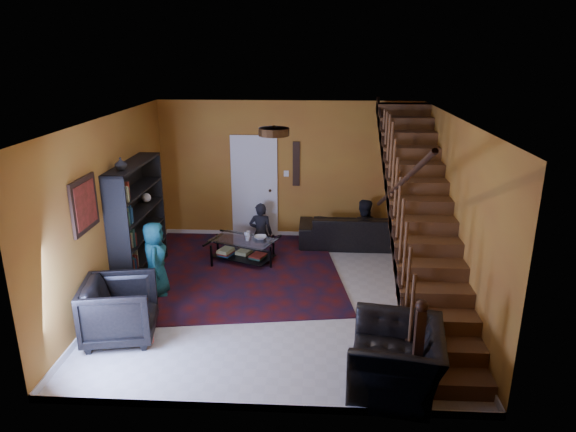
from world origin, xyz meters
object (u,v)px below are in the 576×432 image
at_px(sofa, 356,230).
at_px(armchair_right, 396,359).
at_px(armchair_left, 120,310).
at_px(coffee_table, 243,249).
at_px(bookshelf, 138,224).

xyz_separation_m(sofa, armchair_right, (0.14, -4.55, 0.06)).
relative_size(armchair_left, armchair_right, 0.79).
xyz_separation_m(armchair_left, armchair_right, (3.55, -0.90, -0.04)).
bearing_deg(sofa, coffee_table, 24.39).
relative_size(bookshelf, armchair_left, 2.15).
distance_m(bookshelf, armchair_left, 2.05).
bearing_deg(armchair_left, coffee_table, -36.06).
height_order(sofa, armchair_right, armchair_right).
bearing_deg(bookshelf, armchair_right, -36.12).
xyz_separation_m(sofa, coffee_table, (-2.12, -0.95, -0.08)).
height_order(armchair_left, coffee_table, armchair_left).
height_order(armchair_right, coffee_table, armchair_right).
relative_size(bookshelf, coffee_table, 1.55).
bearing_deg(armchair_left, bookshelf, -0.26).
height_order(sofa, coffee_table, sofa).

